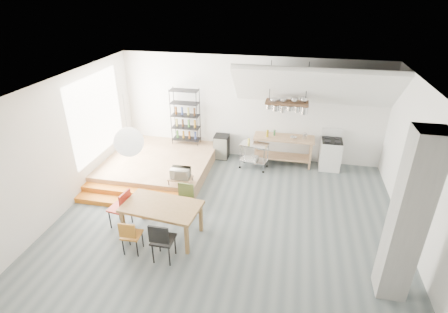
% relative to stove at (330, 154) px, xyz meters
% --- Properties ---
extents(floor, '(8.00, 8.00, 0.00)m').
position_rel_stove_xyz_m(floor, '(-2.50, -3.16, -0.48)').
color(floor, '#505A5C').
rests_on(floor, ground).
extents(wall_back, '(8.00, 0.04, 3.20)m').
position_rel_stove_xyz_m(wall_back, '(-2.50, 0.34, 1.12)').
color(wall_back, silver).
rests_on(wall_back, ground).
extents(wall_left, '(0.04, 7.00, 3.20)m').
position_rel_stove_xyz_m(wall_left, '(-6.50, -3.16, 1.12)').
color(wall_left, silver).
rests_on(wall_left, ground).
extents(wall_right, '(0.04, 7.00, 3.20)m').
position_rel_stove_xyz_m(wall_right, '(1.50, -3.16, 1.12)').
color(wall_right, silver).
rests_on(wall_right, ground).
extents(ceiling, '(8.00, 7.00, 0.02)m').
position_rel_stove_xyz_m(ceiling, '(-2.50, -3.16, 2.72)').
color(ceiling, white).
rests_on(ceiling, wall_back).
extents(slope_ceiling, '(4.40, 1.44, 1.32)m').
position_rel_stove_xyz_m(slope_ceiling, '(-0.70, -0.26, 2.07)').
color(slope_ceiling, white).
rests_on(slope_ceiling, wall_back).
extents(window_pane, '(0.02, 2.50, 2.20)m').
position_rel_stove_xyz_m(window_pane, '(-6.48, -1.66, 1.32)').
color(window_pane, white).
rests_on(window_pane, wall_left).
extents(platform, '(3.00, 3.00, 0.40)m').
position_rel_stove_xyz_m(platform, '(-5.00, -1.16, -0.28)').
color(platform, '#946E4A').
rests_on(platform, ground).
extents(step_lower, '(3.00, 0.35, 0.13)m').
position_rel_stove_xyz_m(step_lower, '(-5.00, -3.11, -0.41)').
color(step_lower, '#C66817').
rests_on(step_lower, ground).
extents(step_upper, '(3.00, 0.35, 0.27)m').
position_rel_stove_xyz_m(step_upper, '(-5.00, -2.76, -0.35)').
color(step_upper, '#C66817').
rests_on(step_upper, ground).
extents(concrete_column, '(0.50, 0.50, 3.20)m').
position_rel_stove_xyz_m(concrete_column, '(0.80, -4.66, 1.12)').
color(concrete_column, gray).
rests_on(concrete_column, ground).
extents(kitchen_counter, '(1.80, 0.60, 0.91)m').
position_rel_stove_xyz_m(kitchen_counter, '(-1.40, -0.01, 0.15)').
color(kitchen_counter, '#946E4A').
rests_on(kitchen_counter, ground).
extents(stove, '(0.60, 0.60, 1.18)m').
position_rel_stove_xyz_m(stove, '(0.00, 0.00, 0.00)').
color(stove, white).
rests_on(stove, ground).
extents(pot_rack, '(1.20, 0.50, 1.43)m').
position_rel_stove_xyz_m(pot_rack, '(-1.37, -0.23, 1.50)').
color(pot_rack, '#3A2617').
rests_on(pot_rack, ceiling).
extents(wire_shelving, '(0.88, 0.38, 1.80)m').
position_rel_stove_xyz_m(wire_shelving, '(-4.50, 0.04, 0.85)').
color(wire_shelving, black).
rests_on(wire_shelving, platform).
extents(microwave_shelf, '(0.60, 0.40, 0.16)m').
position_rel_stove_xyz_m(microwave_shelf, '(-3.90, -2.41, 0.07)').
color(microwave_shelf, '#946E4A').
rests_on(microwave_shelf, platform).
extents(paper_lantern, '(0.60, 0.60, 0.60)m').
position_rel_stove_xyz_m(paper_lantern, '(-4.40, -3.94, 1.72)').
color(paper_lantern, white).
rests_on(paper_lantern, ceiling).
extents(dining_table, '(1.75, 1.11, 0.79)m').
position_rel_stove_xyz_m(dining_table, '(-3.80, -4.00, 0.22)').
color(dining_table, brown).
rests_on(dining_table, ground).
extents(chair_mustard, '(0.39, 0.39, 0.82)m').
position_rel_stove_xyz_m(chair_mustard, '(-4.23, -4.70, 0.01)').
color(chair_mustard, '#9E601B').
rests_on(chair_mustard, ground).
extents(chair_black, '(0.44, 0.44, 0.94)m').
position_rel_stove_xyz_m(chair_black, '(-3.52, -4.79, 0.08)').
color(chair_black, black).
rests_on(chair_black, ground).
extents(chair_olive, '(0.43, 0.43, 0.88)m').
position_rel_stove_xyz_m(chair_olive, '(-3.52, -3.28, 0.05)').
color(chair_olive, '#5A6931').
rests_on(chair_olive, ground).
extents(chair_red, '(0.48, 0.48, 0.94)m').
position_rel_stove_xyz_m(chair_red, '(-4.81, -3.89, 0.08)').
color(chair_red, red).
rests_on(chair_red, ground).
extents(rolling_cart, '(0.88, 0.61, 0.80)m').
position_rel_stove_xyz_m(rolling_cart, '(-2.24, -0.46, 0.04)').
color(rolling_cart, silver).
rests_on(rolling_cart, ground).
extents(mini_fridge, '(0.45, 0.45, 0.76)m').
position_rel_stove_xyz_m(mini_fridge, '(-3.34, 0.04, -0.10)').
color(mini_fridge, black).
rests_on(mini_fridge, ground).
extents(microwave, '(0.50, 0.34, 0.27)m').
position_rel_stove_xyz_m(microwave, '(-3.90, -2.41, 0.22)').
color(microwave, beige).
rests_on(microwave, microwave_shelf).
extents(bowl, '(0.26, 0.26, 0.05)m').
position_rel_stove_xyz_m(bowl, '(-1.13, -0.06, 0.45)').
color(bowl, silver).
rests_on(bowl, kitchen_counter).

